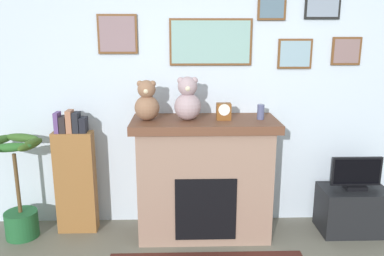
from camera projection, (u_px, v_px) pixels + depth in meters
The scene contains 10 objects.
back_wall at pixel (210, 97), 3.97m from camera, with size 5.20×0.15×2.60m.
fireplace at pixel (204, 177), 3.81m from camera, with size 1.36×0.62×1.15m.
bookshelf at pixel (75, 177), 3.86m from camera, with size 0.38×0.16×1.23m.
potted_plant at pixel (18, 195), 3.75m from camera, with size 0.57×0.57×1.00m.
tv_stand at pixel (352, 210), 3.92m from camera, with size 0.64×0.40×0.45m, color black.
television at pixel (356, 174), 3.83m from camera, with size 0.49×0.14×0.32m.
candle_jar at pixel (261, 112), 3.65m from camera, with size 0.07×0.07×0.14m, color #4C517A.
mantel_clock at pixel (224, 111), 3.64m from camera, with size 0.13×0.10×0.15m.
teddy_bear_grey at pixel (147, 102), 3.60m from camera, with size 0.23×0.23×0.37m.
teddy_bear_brown at pixel (188, 101), 3.61m from camera, with size 0.25×0.25×0.40m.
Camera 1 is at (-0.29, -1.92, 1.96)m, focal length 36.96 mm.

